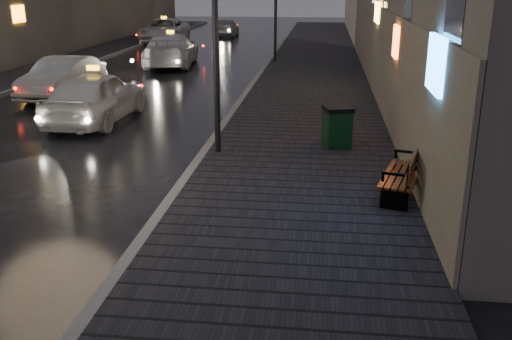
{
  "coord_description": "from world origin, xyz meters",
  "views": [
    {
      "loc": [
        4.31,
        -6.98,
        4.09
      ],
      "look_at": [
        3.17,
        2.62,
        0.85
      ],
      "focal_mm": 40.0,
      "sensor_mm": 36.0,
      "label": 1
    }
  ],
  "objects": [
    {
      "name": "lamp_near",
      "position": [
        1.85,
        6.0,
        3.49
      ],
      "size": [
        0.36,
        0.36,
        5.28
      ],
      "color": "black",
      "rests_on": "sidewalk"
    },
    {
      "name": "curb",
      "position": [
        1.5,
        21.0,
        0.07
      ],
      "size": [
        0.2,
        58.0,
        0.15
      ],
      "primitive_type": "cube",
      "color": "slate",
      "rests_on": "ground"
    },
    {
      "name": "car_far",
      "position": [
        -3.08,
        36.34,
        0.67
      ],
      "size": [
        1.63,
        3.94,
        1.34
      ],
      "primitive_type": "imported",
      "rotation": [
        0.0,
        0.0,
        3.16
      ],
      "color": "gray",
      "rests_on": "ground"
    },
    {
      "name": "sidewalk_far",
      "position": [
        -8.7,
        21.0,
        0.07
      ],
      "size": [
        2.4,
        58.0,
        0.15
      ],
      "primitive_type": "cube",
      "color": "black",
      "rests_on": "ground"
    },
    {
      "name": "taxi_mid",
      "position": [
        -3.2,
        20.8,
        0.8
      ],
      "size": [
        2.78,
        5.69,
        1.59
      ],
      "primitive_type": "imported",
      "rotation": [
        0.0,
        0.0,
        3.24
      ],
      "color": "silver",
      "rests_on": "ground"
    },
    {
      "name": "bench",
      "position": [
        5.92,
        3.46,
        0.61
      ],
      "size": [
        1.06,
        1.88,
        0.91
      ],
      "rotation": [
        0.0,
        0.0,
        -0.26
      ],
      "color": "black",
      "rests_on": "sidewalk"
    },
    {
      "name": "trash_bin",
      "position": [
        4.69,
        6.81,
        0.66
      ],
      "size": [
        0.81,
        0.81,
        1.0
      ],
      "rotation": [
        0.0,
        0.0,
        0.28
      ],
      "color": "black",
      "rests_on": "sidewalk"
    },
    {
      "name": "car_left_mid",
      "position": [
        -5.09,
        12.69,
        0.71
      ],
      "size": [
        1.76,
        4.4,
        1.42
      ],
      "primitive_type": "imported",
      "rotation": [
        0.0,
        0.0,
        -0.06
      ],
      "color": "#98979F",
      "rests_on": "ground"
    },
    {
      "name": "curb_far",
      "position": [
        -7.4,
        21.0,
        0.07
      ],
      "size": [
        0.2,
        58.0,
        0.15
      ],
      "primitive_type": "cube",
      "color": "slate",
      "rests_on": "ground"
    },
    {
      "name": "taxi_far",
      "position": [
        -6.64,
        32.06,
        0.78
      ],
      "size": [
        2.67,
        5.65,
        1.56
      ],
      "primitive_type": "imported",
      "rotation": [
        0.0,
        0.0,
        0.01
      ],
      "color": "silver",
      "rests_on": "ground"
    },
    {
      "name": "sidewalk",
      "position": [
        3.9,
        21.0,
        0.07
      ],
      "size": [
        4.6,
        58.0,
        0.15
      ],
      "primitive_type": "cube",
      "color": "black",
      "rests_on": "ground"
    },
    {
      "name": "taxi_near",
      "position": [
        -2.42,
        9.14,
        0.78
      ],
      "size": [
        1.92,
        4.6,
        1.56
      ],
      "primitive_type": "imported",
      "rotation": [
        0.0,
        0.0,
        3.12
      ],
      "color": "silver",
      "rests_on": "ground"
    },
    {
      "name": "ground",
      "position": [
        0.0,
        0.0,
        0.0
      ],
      "size": [
        120.0,
        120.0,
        0.0
      ],
      "primitive_type": "plane",
      "color": "black",
      "rests_on": "ground"
    }
  ]
}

